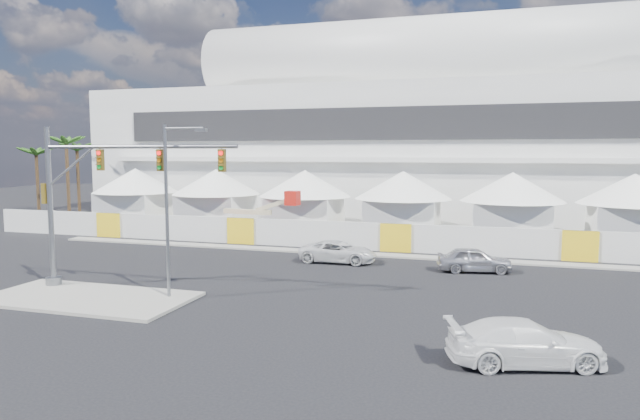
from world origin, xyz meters
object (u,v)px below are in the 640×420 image
(pickup_near, at_px, (525,343))
(streetlight_median, at_px, (171,199))
(pickup_curb, at_px, (338,252))
(sedan_silver, at_px, (474,260))
(lot_car_c, at_px, (184,226))
(boom_lift, at_px, (242,225))
(traffic_mast, at_px, (85,199))

(pickup_near, relative_size, streetlight_median, 0.63)
(pickup_curb, distance_m, streetlight_median, 13.09)
(sedan_silver, xyz_separation_m, streetlight_median, (-13.62, -10.84, 4.13))
(lot_car_c, xyz_separation_m, boom_lift, (5.87, -0.88, 0.37))
(streetlight_median, height_order, boom_lift, streetlight_median)
(sedan_silver, distance_m, boom_lift, 20.32)
(sedan_silver, xyz_separation_m, lot_car_c, (-24.57, 8.81, -0.03))
(sedan_silver, height_order, lot_car_c, sedan_silver)
(sedan_silver, xyz_separation_m, traffic_mast, (-18.74, -10.48, 3.97))
(sedan_silver, height_order, boom_lift, boom_lift)
(pickup_near, height_order, lot_car_c, pickup_near)
(pickup_near, relative_size, traffic_mast, 0.47)
(pickup_near, xyz_separation_m, traffic_mast, (-20.89, 4.27, 3.95))
(pickup_curb, xyz_separation_m, boom_lift, (-10.22, 7.47, 0.39))
(sedan_silver, distance_m, lot_car_c, 26.10)
(traffic_mast, bearing_deg, boom_lift, 89.86)
(sedan_silver, bearing_deg, pickup_near, 177.25)
(sedan_silver, xyz_separation_m, boom_lift, (-18.70, 7.93, 0.34))
(boom_lift, bearing_deg, sedan_silver, -19.00)
(boom_lift, bearing_deg, pickup_curb, -32.19)
(lot_car_c, bearing_deg, sedan_silver, -116.09)
(lot_car_c, bearing_deg, streetlight_median, -157.22)
(pickup_curb, relative_size, boom_lift, 0.62)
(lot_car_c, distance_m, traffic_mast, 20.55)
(lot_car_c, height_order, traffic_mast, traffic_mast)
(lot_car_c, xyz_separation_m, traffic_mast, (5.82, -19.29, 4.00))
(traffic_mast, relative_size, boom_lift, 1.39)
(traffic_mast, relative_size, streetlight_median, 1.35)
(pickup_curb, bearing_deg, boom_lift, 52.57)
(pickup_near, relative_size, boom_lift, 0.65)
(pickup_curb, distance_m, boom_lift, 12.66)
(lot_car_c, bearing_deg, pickup_near, -137.77)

